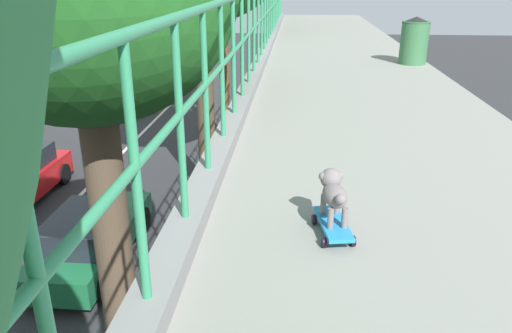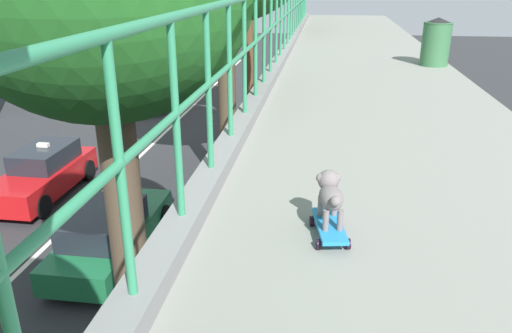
{
  "view_description": "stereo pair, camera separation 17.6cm",
  "coord_description": "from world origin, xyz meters",
  "px_view_note": "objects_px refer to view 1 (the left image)",
  "views": [
    {
      "loc": [
        0.39,
        -0.21,
        6.55
      ],
      "look_at": [
        0.13,
        2.84,
        5.35
      ],
      "focal_mm": 34.52,
      "sensor_mm": 36.0,
      "label": 1
    },
    {
      "loc": [
        0.56,
        -0.19,
        6.55
      ],
      "look_at": [
        0.13,
        2.84,
        5.35
      ],
      "focal_mm": 34.52,
      "sensor_mm": 36.0,
      "label": 2
    }
  ],
  "objects_px": {
    "toy_skateboard": "(333,225)",
    "small_dog": "(333,191)",
    "litter_bin": "(414,40)",
    "car_red_taxi_sixth": "(18,178)",
    "car_green_fifth": "(90,237)",
    "city_bus": "(142,61)"
  },
  "relations": [
    {
      "from": "car_red_taxi_sixth",
      "to": "city_bus",
      "type": "relative_size",
      "value": 0.42
    },
    {
      "from": "car_green_fifth",
      "to": "small_dog",
      "type": "distance_m",
      "value": 10.0
    },
    {
      "from": "toy_skateboard",
      "to": "litter_bin",
      "type": "height_order",
      "value": "litter_bin"
    },
    {
      "from": "small_dog",
      "to": "litter_bin",
      "type": "xyz_separation_m",
      "value": [
        1.78,
        6.22,
        0.14
      ]
    },
    {
      "from": "city_bus",
      "to": "toy_skateboard",
      "type": "bearing_deg",
      "value": -70.03
    },
    {
      "from": "car_red_taxi_sixth",
      "to": "toy_skateboard",
      "type": "bearing_deg",
      "value": -50.63
    },
    {
      "from": "city_bus",
      "to": "small_dog",
      "type": "xyz_separation_m",
      "value": [
        9.03,
        -24.83,
        3.38
      ]
    },
    {
      "from": "car_red_taxi_sixth",
      "to": "small_dog",
      "type": "bearing_deg",
      "value": -50.52
    },
    {
      "from": "car_red_taxi_sixth",
      "to": "litter_bin",
      "type": "bearing_deg",
      "value": -22.43
    },
    {
      "from": "car_red_taxi_sixth",
      "to": "litter_bin",
      "type": "relative_size",
      "value": 5.3
    },
    {
      "from": "car_red_taxi_sixth",
      "to": "city_bus",
      "type": "bearing_deg",
      "value": 91.42
    },
    {
      "from": "car_red_taxi_sixth",
      "to": "car_green_fifth",
      "type": "bearing_deg",
      "value": -41.99
    },
    {
      "from": "city_bus",
      "to": "car_red_taxi_sixth",
      "type": "bearing_deg",
      "value": -88.58
    },
    {
      "from": "toy_skateboard",
      "to": "small_dog",
      "type": "xyz_separation_m",
      "value": [
        -0.01,
        0.05,
        0.2
      ]
    },
    {
      "from": "small_dog",
      "to": "litter_bin",
      "type": "distance_m",
      "value": 6.47
    },
    {
      "from": "car_green_fifth",
      "to": "car_red_taxi_sixth",
      "type": "bearing_deg",
      "value": 138.01
    },
    {
      "from": "city_bus",
      "to": "toy_skateboard",
      "type": "distance_m",
      "value": 26.66
    },
    {
      "from": "small_dog",
      "to": "litter_bin",
      "type": "relative_size",
      "value": 0.45
    },
    {
      "from": "car_green_fifth",
      "to": "car_red_taxi_sixth",
      "type": "distance_m",
      "value": 4.88
    },
    {
      "from": "car_green_fifth",
      "to": "small_dog",
      "type": "bearing_deg",
      "value": -55.21
    },
    {
      "from": "car_red_taxi_sixth",
      "to": "small_dog",
      "type": "distance_m",
      "value": 14.41
    },
    {
      "from": "car_red_taxi_sixth",
      "to": "litter_bin",
      "type": "height_order",
      "value": "litter_bin"
    }
  ]
}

